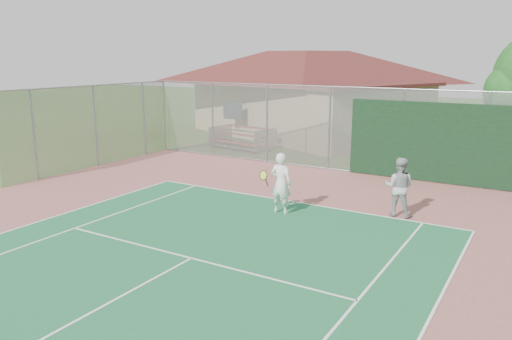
{
  "coord_description": "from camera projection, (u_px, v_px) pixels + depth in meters",
  "views": [
    {
      "loc": [
        7.03,
        -2.31,
        4.7
      ],
      "look_at": [
        -0.53,
        10.27,
        1.35
      ],
      "focal_mm": 35.0,
      "sensor_mm": 36.0,
      "label": 1
    }
  ],
  "objects": [
    {
      "name": "back_fence",
      "position": [
        404.0,
        137.0,
        19.26
      ],
      "size": [
        20.08,
        0.11,
        3.53
      ],
      "color": "gray",
      "rests_on": "ground"
    },
    {
      "name": "side_fence_left",
      "position": [
        95.0,
        126.0,
        21.58
      ],
      "size": [
        0.08,
        9.0,
        3.5
      ],
      "color": "gray",
      "rests_on": "ground"
    },
    {
      "name": "clubhouse",
      "position": [
        307.0,
        85.0,
        30.3
      ],
      "size": [
        16.29,
        13.72,
        5.98
      ],
      "rotation": [
        0.0,
        0.0,
        -0.38
      ],
      "color": "tan",
      "rests_on": "ground"
    },
    {
      "name": "bleachers",
      "position": [
        242.0,
        137.0,
        26.02
      ],
      "size": [
        3.13,
        2.06,
        1.1
      ],
      "rotation": [
        0.0,
        0.0,
        -0.15
      ],
      "color": "#9A3823",
      "rests_on": "ground"
    },
    {
      "name": "player_white_front",
      "position": [
        281.0,
        184.0,
        15.08
      ],
      "size": [
        0.96,
        0.65,
        1.88
      ],
      "rotation": [
        0.0,
        0.0,
        3.14
      ],
      "color": "white",
      "rests_on": "ground"
    },
    {
      "name": "player_grey_back",
      "position": [
        399.0,
        187.0,
        14.84
      ],
      "size": [
        0.92,
        0.75,
        1.79
      ],
      "rotation": [
        0.0,
        0.0,
        3.23
      ],
      "color": "#A3A6A8",
      "rests_on": "ground"
    }
  ]
}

